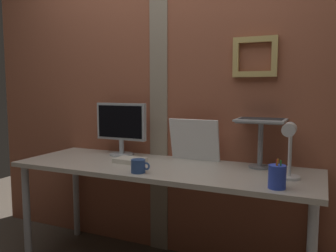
{
  "coord_description": "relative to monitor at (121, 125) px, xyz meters",
  "views": [
    {
      "loc": [
        1.02,
        -1.92,
        1.24
      ],
      "look_at": [
        0.07,
        0.17,
        0.99
      ],
      "focal_mm": 37.05,
      "sensor_mm": 36.0,
      "label": 1
    }
  ],
  "objects": [
    {
      "name": "paper_clutter_stack",
      "position": [
        0.19,
        -0.2,
        -0.21
      ],
      "size": [
        0.21,
        0.15,
        0.03
      ],
      "primitive_type": "cube",
      "rotation": [
        0.0,
        0.0,
        -0.06
      ],
      "color": "silver",
      "rests_on": "desk"
    },
    {
      "name": "brick_wall_back",
      "position": [
        0.36,
        0.18,
        0.36
      ],
      "size": [
        3.36,
        0.16,
        2.64
      ],
      "color": "#9E563D",
      "rests_on": "ground_plane"
    },
    {
      "name": "laptop",
      "position": [
        1.02,
        0.07,
        0.12
      ],
      "size": [
        0.3,
        0.33,
        0.21
      ],
      "color": "#ADB2B7",
      "rests_on": "laptop_stand"
    },
    {
      "name": "laptop_stand",
      "position": [
        1.02,
        0.0,
        -0.03
      ],
      "size": [
        0.28,
        0.22,
        0.3
      ],
      "color": "gray",
      "rests_on": "desk"
    },
    {
      "name": "whiteboard_panel",
      "position": [
        0.57,
        0.04,
        -0.08
      ],
      "size": [
        0.35,
        0.08,
        0.29
      ],
      "primitive_type": "cube",
      "rotation": [
        0.23,
        0.0,
        0.0
      ],
      "color": "white",
      "rests_on": "desk"
    },
    {
      "name": "desk",
      "position": [
        0.43,
        -0.2,
        -0.3
      ],
      "size": [
        1.97,
        0.65,
        0.74
      ],
      "color": "beige",
      "rests_on": "ground_plane"
    },
    {
      "name": "desk_lamp",
      "position": [
        1.22,
        -0.26,
        -0.03
      ],
      "size": [
        0.12,
        0.2,
        0.32
      ],
      "color": "white",
      "rests_on": "desk"
    },
    {
      "name": "coffee_mug",
      "position": [
        0.39,
        -0.43,
        -0.19
      ],
      "size": [
        0.12,
        0.09,
        0.08
      ],
      "color": "#2D4C8C",
      "rests_on": "desk"
    },
    {
      "name": "monitor",
      "position": [
        0.0,
        0.0,
        0.0
      ],
      "size": [
        0.41,
        0.18,
        0.39
      ],
      "color": "#ADB2B7",
      "rests_on": "desk"
    },
    {
      "name": "pen_cup",
      "position": [
        1.18,
        -0.43,
        -0.17
      ],
      "size": [
        0.09,
        0.09,
        0.15
      ],
      "color": "blue",
      "rests_on": "desk"
    }
  ]
}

